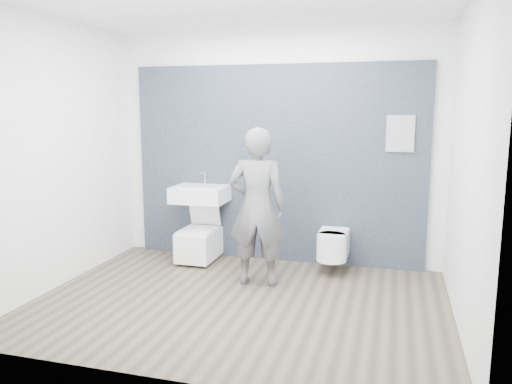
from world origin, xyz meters
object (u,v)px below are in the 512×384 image
(visitor, at_px, (257,207))
(toilet_square, at_px, (199,242))
(toilet_rounded, at_px, (333,245))
(washbasin, at_px, (200,194))

(visitor, bearing_deg, toilet_square, -40.78)
(toilet_rounded, relative_size, visitor, 0.34)
(toilet_rounded, distance_m, visitor, 1.08)
(toilet_rounded, xyz_separation_m, visitor, (-0.74, -0.60, 0.52))
(washbasin, bearing_deg, toilet_square, -90.00)
(washbasin, relative_size, toilet_rounded, 1.13)
(visitor, bearing_deg, toilet_rounded, -148.31)
(washbasin, height_order, toilet_square, washbasin)
(washbasin, height_order, toilet_rounded, washbasin)
(toilet_square, bearing_deg, washbasin, 90.00)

